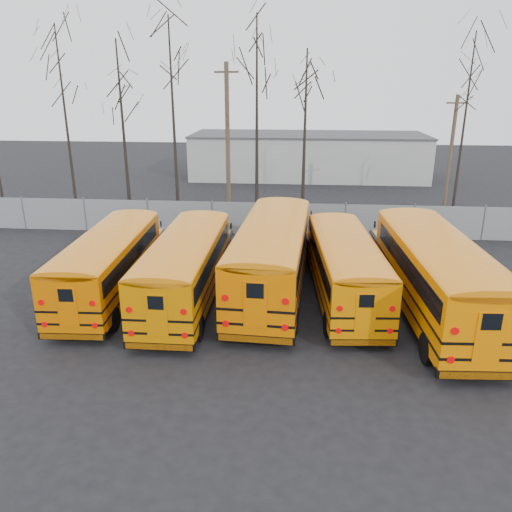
# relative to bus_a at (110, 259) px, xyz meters

# --- Properties ---
(ground) EXTENTS (120.00, 120.00, 0.00)m
(ground) POSITION_rel_bus_a_xyz_m (6.75, -2.33, -1.69)
(ground) COLOR black
(ground) RESTS_ON ground
(fence) EXTENTS (40.00, 0.04, 2.00)m
(fence) POSITION_rel_bus_a_xyz_m (6.75, 9.67, -0.69)
(fence) COLOR gray
(fence) RESTS_ON ground
(distant_building) EXTENTS (22.00, 8.00, 4.00)m
(distant_building) POSITION_rel_bus_a_xyz_m (8.75, 29.67, 0.31)
(distant_building) COLOR #B1B2AC
(distant_building) RESTS_ON ground
(bus_a) EXTENTS (2.77, 10.39, 2.88)m
(bus_a) POSITION_rel_bus_a_xyz_m (0.00, 0.00, 0.00)
(bus_a) COLOR black
(bus_a) RESTS_ON ground
(bus_b) EXTENTS (2.47, 10.59, 2.96)m
(bus_b) POSITION_rel_bus_a_xyz_m (3.39, -0.32, 0.04)
(bus_b) COLOR black
(bus_b) RESTS_ON ground
(bus_c) EXTENTS (3.37, 11.96, 3.31)m
(bus_c) POSITION_rel_bus_a_xyz_m (6.89, 0.92, 0.25)
(bus_c) COLOR black
(bus_c) RESTS_ON ground
(bus_d) EXTENTS (3.10, 10.32, 2.85)m
(bus_d) POSITION_rel_bus_a_xyz_m (9.94, 0.39, -0.02)
(bus_d) COLOR black
(bus_d) RESTS_ON ground
(bus_e) EXTENTS (3.32, 11.89, 3.29)m
(bus_e) POSITION_rel_bus_a_xyz_m (13.31, -0.74, 0.24)
(bus_e) COLOR black
(bus_e) RESTS_ON ground
(utility_pole_left) EXTENTS (1.77, 0.61, 10.13)m
(utility_pole_left) POSITION_rel_bus_a_xyz_m (2.73, 17.02, 3.52)
(utility_pole_left) COLOR brown
(utility_pole_left) RESTS_ON ground
(utility_pole_right) EXTENTS (1.42, 0.38, 8.03)m
(utility_pole_right) POSITION_rel_bus_a_xyz_m (18.23, 16.06, 2.44)
(utility_pole_right) COLOR brown
(utility_pole_right) RESTS_ON ground
(tree_1) EXTENTS (0.26, 0.26, 12.06)m
(tree_1) POSITION_rel_bus_a_xyz_m (-6.47, 11.19, 4.34)
(tree_1) COLOR black
(tree_1) RESTS_ON ground
(tree_2) EXTENTS (0.26, 0.26, 11.33)m
(tree_2) POSITION_rel_bus_a_xyz_m (-3.45, 12.79, 3.98)
(tree_2) COLOR black
(tree_2) RESTS_ON ground
(tree_3) EXTENTS (0.26, 0.26, 12.65)m
(tree_3) POSITION_rel_bus_a_xyz_m (-0.20, 13.11, 4.64)
(tree_3) COLOR black
(tree_3) RESTS_ON ground
(tree_4) EXTENTS (0.26, 0.26, 12.73)m
(tree_4) POSITION_rel_bus_a_xyz_m (5.16, 13.31, 4.68)
(tree_4) COLOR black
(tree_4) RESTS_ON ground
(tree_5) EXTENTS (0.26, 0.26, 10.72)m
(tree_5) POSITION_rel_bus_a_xyz_m (8.23, 12.98, 3.67)
(tree_5) COLOR black
(tree_5) RESTS_ON ground
(tree_6) EXTENTS (0.26, 0.26, 11.56)m
(tree_6) POSITION_rel_bus_a_xyz_m (17.71, 12.30, 4.09)
(tree_6) COLOR black
(tree_6) RESTS_ON ground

